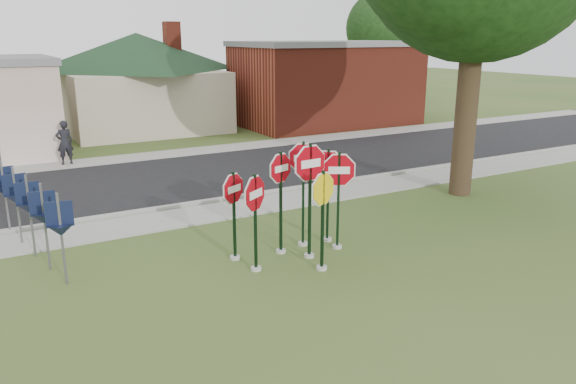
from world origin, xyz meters
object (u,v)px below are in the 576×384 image
stop_sign_yellow (323,208)px  stop_sign_left (255,210)px  stop_sign_center (310,183)px  pedestrian (65,142)px

stop_sign_yellow → stop_sign_left: size_ratio=1.02×
stop_sign_center → stop_sign_left: size_ratio=1.23×
stop_sign_center → pedestrian: (-3.43, 13.10, -0.89)m
stop_sign_left → stop_sign_center: bearing=2.7°
stop_sign_center → stop_sign_left: stop_sign_center is taller
stop_sign_center → stop_sign_yellow: bearing=-100.4°
pedestrian → stop_sign_center: bearing=98.1°
stop_sign_yellow → pedestrian: 14.25m
stop_sign_left → pedestrian: bearing=98.6°
stop_sign_center → pedestrian: bearing=104.7°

